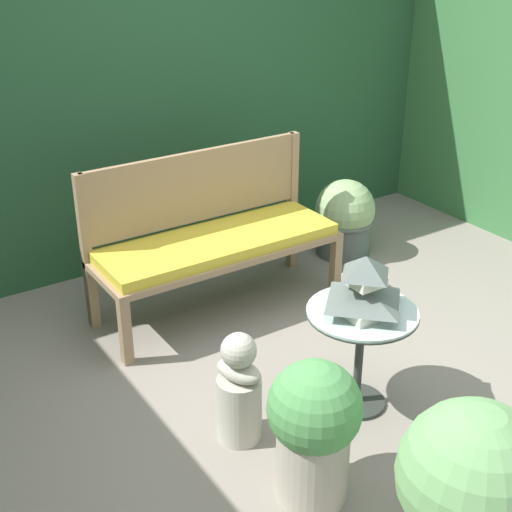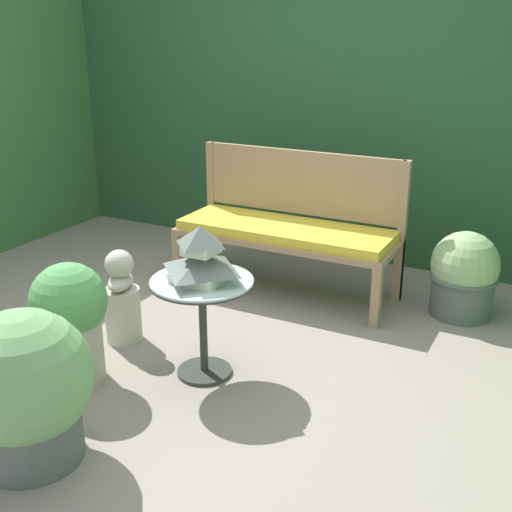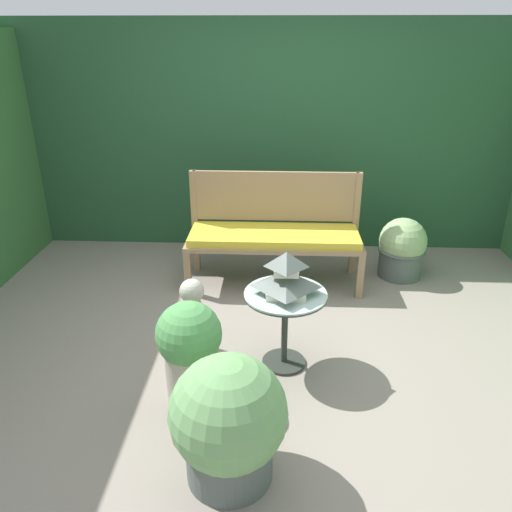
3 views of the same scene
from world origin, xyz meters
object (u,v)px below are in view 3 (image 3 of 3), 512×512
pagoda_birdhouse (286,276)px  potted_plant_bench_left (190,348)px  patio_table (285,309)px  garden_bench (274,239)px  potted_plant_patio_mid (402,249)px  garden_bust (193,320)px  potted_plant_table_near (228,422)px

pagoda_birdhouse → potted_plant_bench_left: size_ratio=0.51×
potted_plant_bench_left → patio_table: bearing=33.2°
garden_bench → potted_plant_bench_left: 1.72m
pagoda_birdhouse → potted_plant_patio_mid: (1.12, 1.47, -0.41)m
pagoda_birdhouse → garden_bust: pagoda_birdhouse is taller
potted_plant_bench_left → garden_bust: bearing=97.2°
garden_bust → potted_plant_table_near: bearing=-2.0°
pagoda_birdhouse → potted_plant_table_near: size_ratio=0.49×
garden_bench → potted_plant_table_near: (-0.20, -2.26, -0.09)m
patio_table → pagoda_birdhouse: 0.25m
potted_plant_patio_mid → potted_plant_bench_left: 2.53m
patio_table → garden_bench: bearing=94.2°
garden_bust → potted_plant_table_near: potted_plant_table_near is taller
potted_plant_patio_mid → potted_plant_table_near: bearing=-119.9°
potted_plant_table_near → pagoda_birdhouse: bearing=73.7°
garden_bust → potted_plant_bench_left: bearing=-12.9°
garden_bust → potted_plant_table_near: 1.17m
potted_plant_patio_mid → potted_plant_bench_left: potted_plant_bench_left is taller
garden_bench → potted_plant_patio_mid: bearing=9.8°
pagoda_birdhouse → garden_bust: size_ratio=0.59×
garden_bench → pagoda_birdhouse: size_ratio=4.52×
garden_bust → potted_plant_table_near: size_ratio=0.82×
garden_bust → potted_plant_table_near: (0.36, -1.11, 0.09)m
patio_table → potted_plant_bench_left: potted_plant_bench_left is taller
potted_plant_table_near → garden_bench: bearing=85.0°
garden_bench → pagoda_birdhouse: 1.29m
potted_plant_patio_mid → potted_plant_bench_left: bearing=-132.8°
garden_bench → potted_plant_table_near: size_ratio=2.20×
potted_plant_patio_mid → garden_bust: bearing=-142.7°
potted_plant_patio_mid → potted_plant_bench_left: size_ratio=0.85×
potted_plant_patio_mid → patio_table: bearing=-127.4°
patio_table → potted_plant_patio_mid: size_ratio=0.97×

